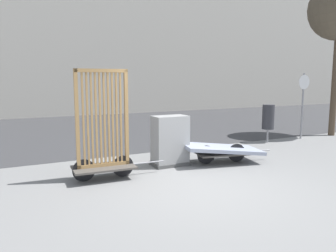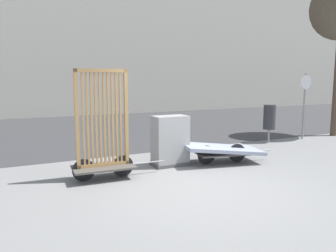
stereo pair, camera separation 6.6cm
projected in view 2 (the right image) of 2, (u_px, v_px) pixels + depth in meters
name	position (u px, v px, depth m)	size (l,w,h in m)	color
ground_plane	(200.00, 188.00, 6.13)	(60.00, 60.00, 0.00)	slate
road_strip	(93.00, 128.00, 13.65)	(56.00, 10.51, 0.01)	#38383A
bike_cart_with_bedframe	(103.00, 140.00, 6.60)	(1.95, 0.75, 2.22)	#4C4742
bike_cart_with_mattress	(222.00, 150.00, 7.95)	(2.33, 1.29, 0.50)	#4C4742
utility_cabinet	(170.00, 142.00, 7.72)	(0.87, 0.54, 1.18)	#4C4C4C
trash_bin	(269.00, 117.00, 10.47)	(0.38, 0.38, 1.23)	gray
sign_post	(305.00, 98.00, 11.05)	(0.48, 0.06, 2.23)	gray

